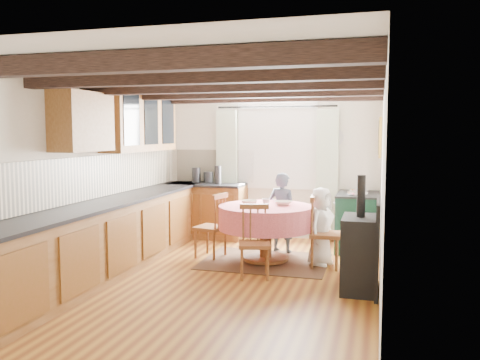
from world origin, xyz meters
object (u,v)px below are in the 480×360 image
(child_far, at_px, (282,212))
(cast_iron_stove, at_px, (360,233))
(cup, at_px, (266,202))
(dining_table, at_px, (266,234))
(aga_range, at_px, (358,221))
(chair_near, at_px, (254,242))
(chair_right, at_px, (325,232))
(chair_left, at_px, (210,225))
(child_right, at_px, (321,226))

(child_far, bearing_deg, cast_iron_stove, 142.59)
(cup, bearing_deg, dining_table, 141.61)
(aga_range, distance_m, cup, 1.64)
(chair_near, relative_size, cup, 8.33)
(chair_near, bearing_deg, chair_right, 26.70)
(chair_left, relative_size, aga_range, 0.97)
(child_right, relative_size, cup, 9.77)
(chair_near, bearing_deg, cast_iron_stove, -23.60)
(child_far, height_order, cup, child_far)
(chair_near, height_order, child_right, child_right)
(aga_range, distance_m, child_right, 1.12)
(chair_near, bearing_deg, aga_range, 42.44)
(chair_right, relative_size, cast_iron_stove, 0.73)
(aga_range, bearing_deg, chair_near, -121.90)
(dining_table, distance_m, aga_range, 1.60)
(chair_right, height_order, child_far, child_far)
(child_far, distance_m, cup, 0.67)
(chair_left, xyz_separation_m, chair_right, (1.63, -0.11, 0.01))
(chair_left, xyz_separation_m, cast_iron_stove, (2.11, -1.00, 0.19))
(dining_table, bearing_deg, aga_range, 42.18)
(chair_left, bearing_deg, cast_iron_stove, 76.97)
(dining_table, bearing_deg, chair_left, 176.77)
(aga_range, height_order, child_far, child_far)
(aga_range, bearing_deg, cup, -137.76)
(dining_table, relative_size, child_right, 1.23)
(chair_near, height_order, cup, chair_near)
(child_far, bearing_deg, chair_right, 151.55)
(chair_right, bearing_deg, cast_iron_stove, -155.24)
(chair_near, height_order, chair_left, chair_left)
(child_right, bearing_deg, child_far, 66.58)
(child_right, height_order, cup, child_right)
(chair_left, height_order, chair_right, chair_right)
(aga_range, relative_size, cast_iron_stove, 0.73)
(chair_near, bearing_deg, cup, 76.73)
(chair_near, relative_size, chair_left, 0.97)
(dining_table, height_order, chair_right, chair_right)
(child_far, bearing_deg, chair_near, 102.39)
(chair_left, distance_m, cast_iron_stove, 2.34)
(chair_near, bearing_deg, chair_left, 120.37)
(child_right, bearing_deg, cup, 111.93)
(cup, bearing_deg, chair_near, -87.61)
(chair_near, xyz_separation_m, child_far, (0.08, 1.39, 0.15))
(chair_left, relative_size, chair_right, 0.97)
(cup, bearing_deg, child_right, 3.19)
(dining_table, relative_size, aga_range, 1.35)
(cast_iron_stove, bearing_deg, child_right, 118.92)
(chair_left, distance_m, cup, 0.90)
(aga_range, bearing_deg, child_far, -157.02)
(dining_table, height_order, cast_iron_stove, cast_iron_stove)
(child_right, xyz_separation_m, cup, (-0.74, -0.04, 0.30))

